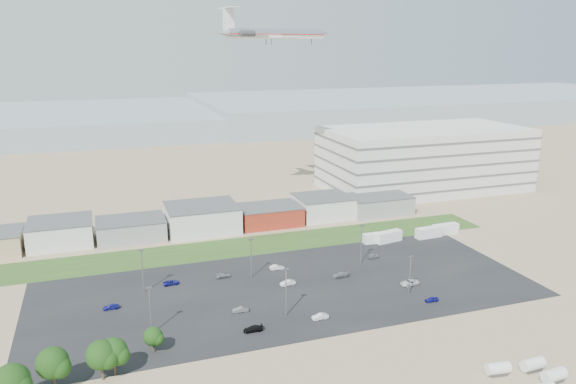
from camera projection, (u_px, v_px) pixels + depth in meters
name	position (u px, v px, depth m)	size (l,w,h in m)	color
ground	(296.00, 330.00, 116.25)	(700.00, 700.00, 0.00)	#8D745A
parking_lot	(287.00, 289.00, 136.11)	(120.00, 50.00, 0.01)	black
grass_strip	(235.00, 247.00, 163.76)	(160.00, 16.00, 0.02)	#2F491B
hills_backdrop	(202.00, 118.00, 415.60)	(700.00, 200.00, 9.00)	gray
building_row	(167.00, 221.00, 174.71)	(170.00, 20.00, 8.00)	silver
parking_garage	(424.00, 158.00, 228.43)	(80.00, 40.00, 25.00)	silver
storage_tank_nw	(498.00, 368.00, 100.31)	(4.25, 2.13, 2.55)	silver
storage_tank_ne	(533.00, 364.00, 101.55)	(4.31, 2.15, 2.58)	silver
storage_tank_se	(554.00, 375.00, 98.18)	(4.39, 2.19, 2.63)	silver
box_trailer_a	(376.00, 238.00, 167.56)	(7.69, 2.40, 2.88)	silver
box_trailer_b	(389.00, 237.00, 168.24)	(8.53, 2.67, 3.20)	silver
box_trailer_c	(429.00, 232.00, 171.95)	(8.40, 2.63, 3.15)	silver
box_trailer_d	(445.00, 229.00, 175.15)	(8.43, 2.63, 3.16)	silver
tree_left	(53.00, 366.00, 95.22)	(5.91, 5.91, 8.87)	black
tree_mid	(101.00, 358.00, 98.07)	(5.68, 5.68, 8.52)	black
tree_right	(114.00, 355.00, 99.53)	(5.41, 5.41, 8.11)	black
tree_near	(153.00, 338.00, 107.14)	(3.98, 3.98, 5.97)	black
lightpole_front_l	(150.00, 311.00, 113.68)	(1.20, 0.50, 10.21)	slate
lightpole_front_m	(286.00, 292.00, 121.16)	(1.29, 0.54, 11.01)	slate
lightpole_front_r	(410.00, 275.00, 131.83)	(1.13, 0.47, 9.62)	slate
lightpole_back_l	(143.00, 271.00, 132.69)	(1.27, 0.53, 10.82)	slate
lightpole_back_m	(251.00, 258.00, 141.30)	(1.22, 0.51, 10.37)	slate
lightpole_back_r	(361.00, 244.00, 150.91)	(1.26, 0.53, 10.75)	slate
airliner	(276.00, 34.00, 193.76)	(44.38, 30.26, 13.11)	silver
parked_car_0	(410.00, 283.00, 137.94)	(2.18, 4.73, 1.31)	silver
parked_car_2	(432.00, 299.00, 129.11)	(1.30, 3.23, 1.10)	navy
parked_car_3	(253.00, 329.00, 115.65)	(1.66, 4.08, 1.18)	black
parked_car_4	(241.00, 309.00, 124.08)	(1.23, 3.54, 1.16)	#595B5E
parked_car_5	(111.00, 307.00, 125.38)	(1.43, 3.56, 1.21)	navy
parked_car_6	(224.00, 276.00, 142.39)	(1.59, 3.90, 1.13)	#A5A5AA
parked_car_7	(288.00, 283.00, 137.90)	(1.36, 3.90, 1.29)	silver
parked_car_8	(373.00, 256.00, 155.38)	(1.40, 3.48, 1.18)	#A5A5AA
parked_car_9	(171.00, 283.00, 138.21)	(1.82, 3.94, 1.09)	navy
parked_car_11	(277.00, 267.00, 147.52)	(1.35, 3.88, 1.28)	silver
parked_car_12	(340.00, 275.00, 142.59)	(1.77, 4.35, 1.26)	#A5A5AA
parked_car_13	(320.00, 316.00, 120.83)	(1.29, 3.69, 1.21)	silver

